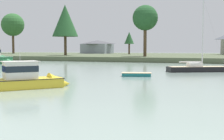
# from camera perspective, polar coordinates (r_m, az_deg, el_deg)

# --- Properties ---
(far_shore_bank) EXTENTS (174.73, 59.04, 1.11)m
(far_shore_bank) POSITION_cam_1_polar(r_m,az_deg,el_deg) (93.90, 14.42, 2.42)
(far_shore_bank) COLOR #4C563D
(far_shore_bank) RESTS_ON ground
(dinghy_teal) EXTENTS (3.58, 2.30, 0.57)m
(dinghy_teal) POSITION_cam_1_polar(r_m,az_deg,el_deg) (34.03, 4.62, -0.94)
(dinghy_teal) COLOR #196B70
(dinghy_teal) RESTS_ON ground
(cruiser_yellow) EXTENTS (6.32, 6.88, 4.28)m
(cruiser_yellow) POSITION_cam_1_polar(r_m,az_deg,el_deg) (24.81, -15.27, -2.10)
(cruiser_yellow) COLOR gold
(cruiser_yellow) RESTS_ON ground
(sailboat_black) EXTENTS (8.13, 5.69, 10.11)m
(sailboat_black) POSITION_cam_1_polar(r_m,az_deg,el_deg) (42.06, 15.71, -0.01)
(sailboat_black) COLOR black
(sailboat_black) RESTS_ON ground
(shore_tree_right_mid) EXTENTS (7.27, 7.27, 14.22)m
(shore_tree_right_mid) POSITION_cam_1_polar(r_m,az_deg,el_deg) (87.34, -8.79, 9.13)
(shore_tree_right_mid) COLOR brown
(shore_tree_right_mid) RESTS_ON far_shore_bank
(shore_tree_center_right) EXTENTS (3.23, 3.23, 7.38)m
(shore_tree_center_right) POSITION_cam_1_polar(r_m,az_deg,el_deg) (100.77, 3.24, 5.98)
(shore_tree_center_right) COLOR brown
(shore_tree_center_right) RESTS_ON far_shore_bank
(shore_tree_right) EXTENTS (6.19, 6.19, 12.51)m
(shore_tree_right) POSITION_cam_1_polar(r_m,az_deg,el_deg) (75.54, 6.25, 9.63)
(shore_tree_right) COLOR brown
(shore_tree_right) RESTS_ON far_shore_bank
(shore_tree_left_mid) EXTENTS (8.60, 8.60, 15.19)m
(shore_tree_left_mid) POSITION_cam_1_polar(r_m,az_deg,el_deg) (122.42, -18.12, 8.05)
(shore_tree_left_mid) COLOR brown
(shore_tree_left_mid) RESTS_ON far_shore_bank
(cottage_behind_trees) EXTENTS (10.84, 10.21, 5.04)m
(cottage_behind_trees) POSITION_cam_1_polar(r_m,az_deg,el_deg) (117.15, -2.78, 4.40)
(cottage_behind_trees) COLOR gray
(cottage_behind_trees) RESTS_ON far_shore_bank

